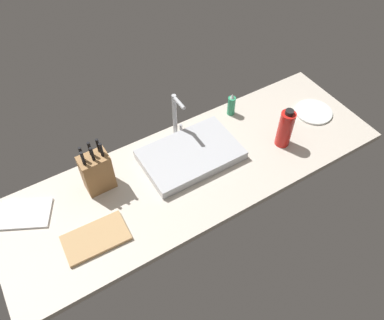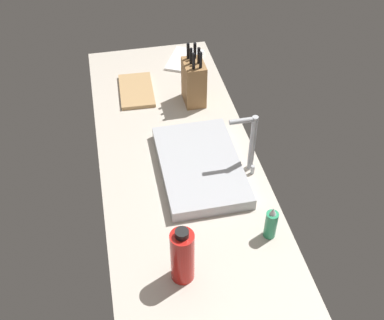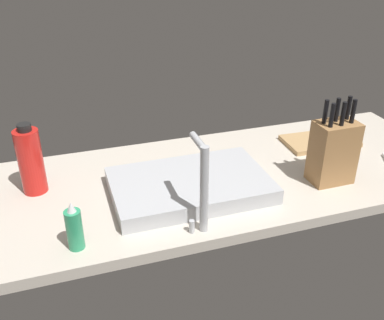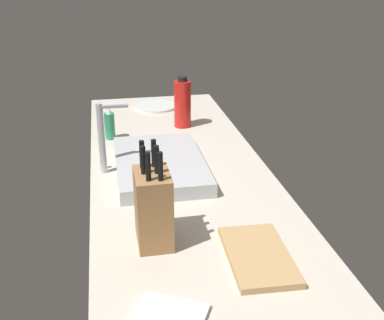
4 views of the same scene
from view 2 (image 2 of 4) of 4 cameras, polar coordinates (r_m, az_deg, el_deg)
countertop_slab at (r=193.61cm, az=-1.27°, el=-1.62°), size 199.36×65.51×3.50cm
sink_basin at (r=190.65cm, az=0.98°, el=-0.70°), size 49.88×31.71×5.06cm
faucet at (r=184.58cm, az=7.09°, el=2.37°), size 5.50×11.22×26.26cm
knife_block at (r=222.20cm, az=0.23°, el=9.44°), size 13.73×9.51×28.79cm
cutting_board at (r=235.68cm, az=-6.74°, el=8.36°), size 28.79×17.24×1.80cm
soap_bottle at (r=167.94cm, az=9.53°, el=-7.62°), size 4.39×4.39×14.29cm
water_bottle at (r=151.85cm, az=-1.17°, el=-11.52°), size 7.75×7.75×23.45cm
dish_towel at (r=258.33cm, az=-0.87°, el=12.03°), size 28.04×24.77×1.20cm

